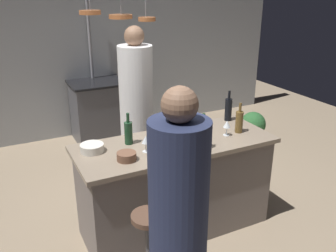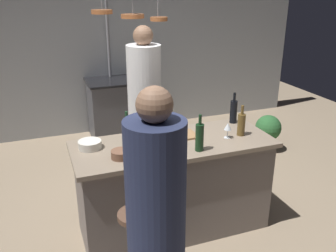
{
  "view_description": "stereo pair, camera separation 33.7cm",
  "coord_description": "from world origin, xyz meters",
  "views": [
    {
      "loc": [
        -1.4,
        -2.67,
        2.22
      ],
      "look_at": [
        0.0,
        0.15,
        1.0
      ],
      "focal_mm": 39.41,
      "sensor_mm": 36.0,
      "label": 1
    },
    {
      "loc": [
        -1.09,
        -2.8,
        2.22
      ],
      "look_at": [
        0.0,
        0.15,
        1.0
      ],
      "focal_mm": 39.41,
      "sensor_mm": 36.0,
      "label": 2
    }
  ],
  "objects": [
    {
      "name": "wine_glass_near_right_guest",
      "position": [
        0.49,
        -0.08,
        1.01
      ],
      "size": [
        0.07,
        0.07,
        0.15
      ],
      "color": "silver",
      "rests_on": "kitchen_island"
    },
    {
      "name": "cutting_board",
      "position": [
        0.09,
        0.1,
        0.91
      ],
      "size": [
        0.32,
        0.22,
        0.02
      ],
      "primitive_type": "cube",
      "color": "#997047",
      "rests_on": "kitchen_island"
    },
    {
      "name": "wine_bottle_green",
      "position": [
        -0.39,
        0.15,
        1.01
      ],
      "size": [
        0.07,
        0.07,
        0.29
      ],
      "color": "#193D23",
      "rests_on": "kitchen_island"
    },
    {
      "name": "wine_bottle_amber",
      "position": [
        0.64,
        -0.06,
        1.01
      ],
      "size": [
        0.07,
        0.07,
        0.29
      ],
      "color": "brown",
      "rests_on": "kitchen_island"
    },
    {
      "name": "overhead_pot_rack",
      "position": [
        0.0,
        1.9,
        1.67
      ],
      "size": [
        0.87,
        1.44,
        2.17
      ],
      "color": "gray",
      "rests_on": "ground_plane"
    },
    {
      "name": "ground_plane",
      "position": [
        0.0,
        0.0,
        0.0
      ],
      "size": [
        9.0,
        9.0,
        0.0
      ],
      "primitive_type": "plane",
      "color": "gray"
    },
    {
      "name": "chef",
      "position": [
        0.05,
        1.06,
        0.84
      ],
      "size": [
        0.38,
        0.38,
        1.81
      ],
      "color": "white",
      "rests_on": "ground_plane"
    },
    {
      "name": "mixing_bowl_ceramic",
      "position": [
        -0.72,
        0.13,
        0.93
      ],
      "size": [
        0.2,
        0.2,
        0.07
      ],
      "primitive_type": "cylinder",
      "color": "silver",
      "rests_on": "kitchen_island"
    },
    {
      "name": "bar_stool_left",
      "position": [
        -0.54,
        -0.62,
        0.38
      ],
      "size": [
        0.28,
        0.28,
        0.68
      ],
      "color": "#4C4C51",
      "rests_on": "ground_plane"
    },
    {
      "name": "mixing_bowl_wooden",
      "position": [
        -0.52,
        -0.15,
        0.93
      ],
      "size": [
        0.16,
        0.16,
        0.07
      ],
      "primitive_type": "cylinder",
      "color": "brown",
      "rests_on": "kitchen_island"
    },
    {
      "name": "kitchen_island",
      "position": [
        0.0,
        0.0,
        0.45
      ],
      "size": [
        1.8,
        0.72,
        0.9
      ],
      "color": "slate",
      "rests_on": "ground_plane"
    },
    {
      "name": "wine_bottle_red",
      "position": [
        0.14,
        -0.23,
        1.02
      ],
      "size": [
        0.07,
        0.07,
        0.32
      ],
      "color": "#143319",
      "rests_on": "kitchen_island"
    },
    {
      "name": "potted_plant",
      "position": [
        1.88,
        1.19,
        0.3
      ],
      "size": [
        0.36,
        0.36,
        0.52
      ],
      "color": "brown",
      "rests_on": "ground_plane"
    },
    {
      "name": "stove_range",
      "position": [
        0.0,
        2.45,
        0.45
      ],
      "size": [
        0.8,
        0.64,
        0.89
      ],
      "color": "#47474C",
      "rests_on": "ground_plane"
    },
    {
      "name": "pepper_mill",
      "position": [
        -0.14,
        0.15,
        1.01
      ],
      "size": [
        0.05,
        0.05,
        0.21
      ],
      "primitive_type": "cylinder",
      "color": "#382319",
      "rests_on": "kitchen_island"
    },
    {
      "name": "wine_glass_near_left_guest",
      "position": [
        -0.32,
        -0.07,
        1.01
      ],
      "size": [
        0.07,
        0.07,
        0.15
      ],
      "color": "silver",
      "rests_on": "kitchen_island"
    },
    {
      "name": "guest_left",
      "position": [
        -0.51,
        -1.01,
        0.8
      ],
      "size": [
        0.36,
        0.36,
        1.72
      ],
      "color": "#262D4C",
      "rests_on": "ground_plane"
    },
    {
      "name": "wine_bottle_dark",
      "position": [
        0.74,
        0.25,
        1.02
      ],
      "size": [
        0.07,
        0.07,
        0.31
      ],
      "color": "black",
      "rests_on": "kitchen_island"
    },
    {
      "name": "back_wall",
      "position": [
        0.0,
        2.85,
        1.3
      ],
      "size": [
        6.4,
        0.16,
        2.6
      ],
      "primitive_type": "cube",
      "color": "#9EA3A8",
      "rests_on": "ground_plane"
    }
  ]
}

